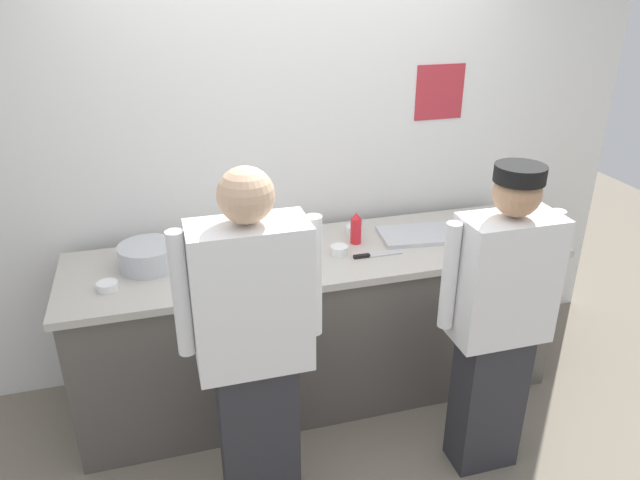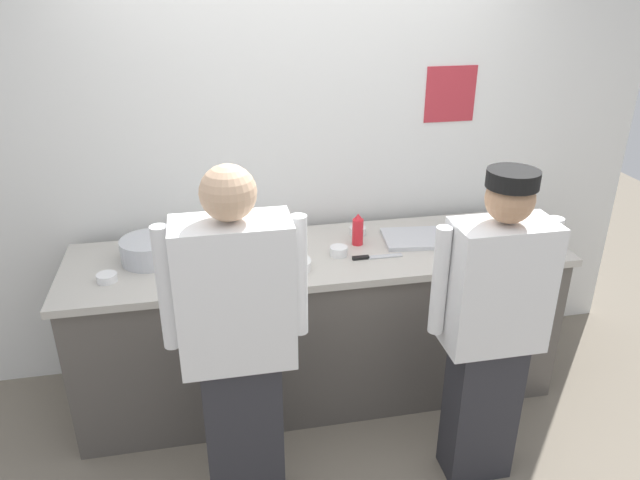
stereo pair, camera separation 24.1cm
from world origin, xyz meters
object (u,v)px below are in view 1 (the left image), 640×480
Objects in this scene: mixing_bowl_steel at (148,256)px; ramekin_red_sauce at (512,239)px; chef_near_left at (254,347)px; plate_stack_rear at (294,266)px; squeeze_bottle_primary at (356,228)px; ramekin_yellow_sauce at (354,229)px; chefs_knife at (374,255)px; ramekin_green_sauce at (339,250)px; plate_stack_front at (236,248)px; ramekin_orange_sauce at (107,286)px; sheet_tray at (420,235)px; chef_center at (499,319)px.

mixing_bowl_steel is 2.00m from ramekin_red_sauce.
chef_near_left is at bearing -160.09° from ramekin_red_sauce.
squeeze_bottle_primary is at bearing 28.49° from plate_stack_rear.
mixing_bowl_steel is 3.16× the size of ramekin_yellow_sauce.
squeeze_bottle_primary is 0.21m from chefs_knife.
chef_near_left is 0.91m from ramekin_green_sauce.
ramekin_green_sauce is at bearing -18.29° from plate_stack_front.
plate_stack_front is 0.90× the size of chefs_knife.
ramekin_orange_sauce is 1.05× the size of ramekin_yellow_sauce.
ramekin_green_sauce is (-0.52, -0.10, 0.01)m from sheet_tray.
plate_stack_rear reaches higher than ramekin_orange_sauce.
sheet_tray is 0.38m from chefs_knife.
ramekin_orange_sauce reaches higher than ramekin_red_sauce.
ramekin_yellow_sauce reaches higher than chefs_knife.
plate_stack_rear is at bearing 179.54° from ramekin_red_sauce.
ramekin_red_sauce is at bearing 54.07° from chef_center.
sheet_tray is (1.11, 0.79, 0.04)m from chef_near_left.
chef_near_left is 9.11× the size of squeeze_bottle_primary.
squeeze_bottle_primary is at bearing 47.96° from chef_near_left.
squeeze_bottle_primary is at bearing -5.07° from plate_stack_front.
ramekin_green_sauce is 1.00m from ramekin_red_sauce.
plate_stack_rear is 2.09× the size of ramekin_orange_sauce.
chef_center is 16.64× the size of ramekin_green_sauce.
plate_stack_front is 1.18× the size of plate_stack_rear.
chef_near_left is at bearing -63.96° from mixing_bowl_steel.
chef_center reaches higher than ramekin_red_sauce.
ramekin_green_sauce is (0.28, 0.11, 0.00)m from plate_stack_rear.
ramekin_yellow_sauce reaches higher than ramekin_red_sauce.
plate_stack_rear is 0.47m from squeeze_bottle_primary.
plate_stack_front is at bearing -174.13° from ramekin_yellow_sauce.
chef_near_left is 0.87m from plate_stack_front.
ramekin_yellow_sauce reaches higher than sheet_tray.
chefs_knife is at bearing -154.41° from sheet_tray.
mixing_bowl_steel is 1.63× the size of squeeze_bottle_primary.
chef_center is 15.95× the size of ramekin_orange_sauce.
plate_stack_front is 0.68m from squeeze_bottle_primary.
plate_stack_rear is 0.76m from mixing_bowl_steel.
chef_center is 0.75m from ramekin_red_sauce.
squeeze_bottle_primary is 1.80× the size of ramekin_red_sauce.
ramekin_green_sauce is (0.99, -0.13, -0.04)m from mixing_bowl_steel.
squeeze_bottle_primary reaches higher than sheet_tray.
ramekin_yellow_sauce is at bearing 90.60° from chefs_knife.
sheet_tray is at bearing 25.59° from chefs_knife.
chef_near_left reaches higher than chef_center.
plate_stack_rear is at bearing -175.27° from chefs_knife.
squeeze_bottle_primary is 0.19m from ramekin_green_sauce.
ramekin_orange_sauce is 0.36× the size of chefs_knife.
mixing_bowl_steel is at bearing 170.28° from chefs_knife.
plate_stack_rear reaches higher than ramekin_red_sauce.
ramekin_yellow_sauce is (0.76, 0.94, 0.05)m from chef_near_left.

